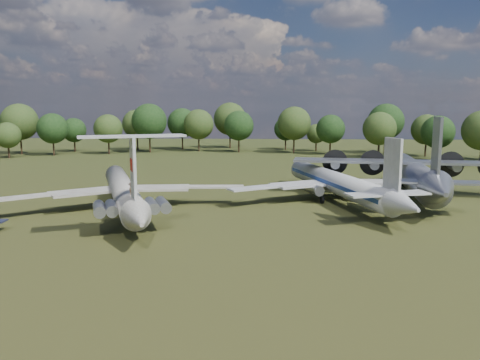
# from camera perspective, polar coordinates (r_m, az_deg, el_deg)

# --- Properties ---
(ground) EXTENTS (300.00, 300.00, 0.00)m
(ground) POSITION_cam_1_polar(r_m,az_deg,el_deg) (64.35, -8.97, -3.82)
(ground) COLOR #1C3712
(ground) RESTS_ON ground
(il62_airliner) EXTENTS (48.33, 54.11, 4.37)m
(il62_airliner) POSITION_cam_1_polar(r_m,az_deg,el_deg) (65.57, -14.04, -1.79)
(il62_airliner) COLOR beige
(il62_airliner) RESTS_ON ground
(tu104_jet) EXTENTS (44.14, 51.80, 4.44)m
(tu104_jet) POSITION_cam_1_polar(r_m,az_deg,el_deg) (71.42, 11.64, -0.82)
(tu104_jet) COLOR white
(tu104_jet) RESTS_ON ground
(an12_transport) EXTENTS (43.15, 46.98, 5.57)m
(an12_transport) POSITION_cam_1_polar(r_m,az_deg,el_deg) (78.45, 20.48, 0.07)
(an12_transport) COLOR #ABAEB4
(an12_transport) RESTS_ON ground
(person_on_il62) EXTENTS (0.77, 0.77, 1.80)m
(person_on_il62) POSITION_cam_1_polar(r_m,az_deg,el_deg) (53.01, -13.10, -0.83)
(person_on_il62) COLOR brown
(person_on_il62) RESTS_ON il62_airliner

